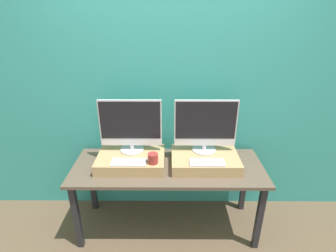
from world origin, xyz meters
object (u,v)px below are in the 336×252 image
at_px(keyboard_right, 207,162).
at_px(mug, 153,158).
at_px(monitor_left, 131,126).
at_px(monitor_right, 205,126).
at_px(keyboard_left, 129,162).

bearing_deg(keyboard_right, mug, 180.00).
relative_size(monitor_left, monitor_right, 1.00).
distance_m(keyboard_left, mug, 0.21).
bearing_deg(keyboard_right, monitor_right, 90.00).
bearing_deg(keyboard_left, monitor_right, 18.46).
relative_size(mug, keyboard_right, 0.30).
bearing_deg(keyboard_right, keyboard_left, 180.00).
bearing_deg(monitor_right, monitor_left, 180.00).
height_order(monitor_left, monitor_right, same).
height_order(keyboard_left, monitor_right, monitor_right).
bearing_deg(mug, keyboard_left, -180.00).
relative_size(monitor_left, keyboard_right, 1.87).
height_order(monitor_left, mug, monitor_left).
height_order(monitor_left, keyboard_right, monitor_left).
xyz_separation_m(monitor_left, monitor_right, (0.66, 0.00, 0.00)).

